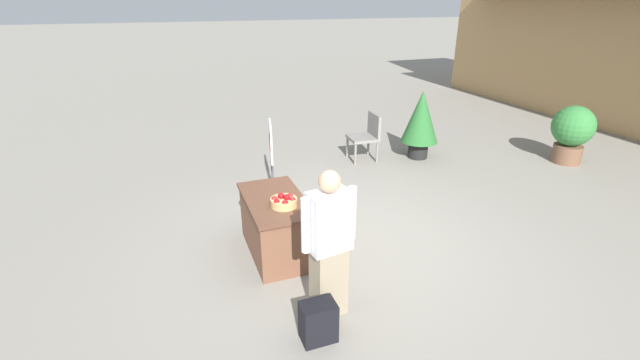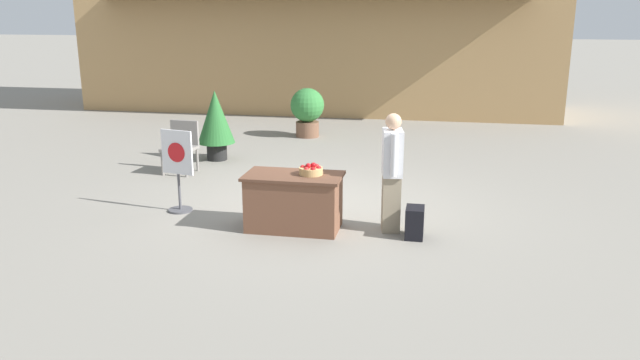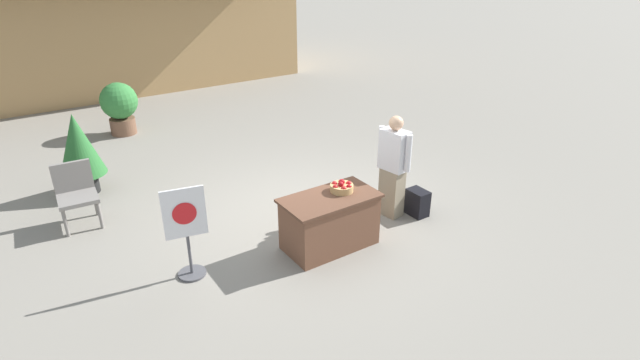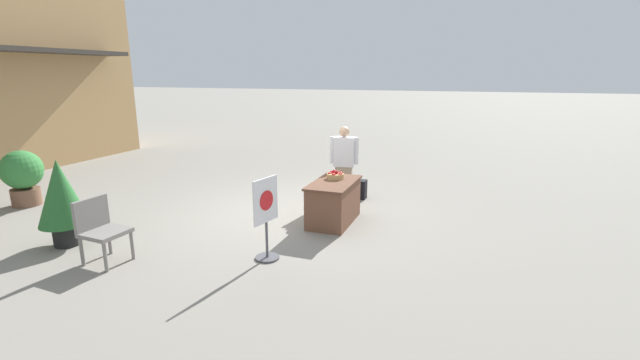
{
  "view_description": "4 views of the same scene",
  "coord_description": "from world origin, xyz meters",
  "px_view_note": "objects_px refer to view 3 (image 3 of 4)",
  "views": [
    {
      "loc": [
        4.57,
        -2.21,
        3.1
      ],
      "look_at": [
        0.14,
        -0.56,
        1.08
      ],
      "focal_mm": 24.0,
      "sensor_mm": 36.0,
      "label": 1
    },
    {
      "loc": [
        1.77,
        -9.03,
        2.95
      ],
      "look_at": [
        0.22,
        -1.1,
        0.73
      ],
      "focal_mm": 35.0,
      "sensor_mm": 36.0,
      "label": 2
    },
    {
      "loc": [
        -3.63,
        -5.96,
        3.88
      ],
      "look_at": [
        -0.04,
        -0.64,
        0.83
      ],
      "focal_mm": 28.0,
      "sensor_mm": 36.0,
      "label": 3
    },
    {
      "loc": [
        -7.33,
        -3.38,
        2.71
      ],
      "look_at": [
        -0.43,
        -0.89,
        0.86
      ],
      "focal_mm": 24.0,
      "sensor_mm": 36.0,
      "label": 4
    }
  ],
  "objects_px": {
    "backpack": "(417,203)",
    "apple_basket": "(342,187)",
    "potted_plant_near_left": "(79,148)",
    "person_visitor": "(393,166)",
    "display_table": "(330,221)",
    "patio_chair": "(76,191)",
    "poster_board": "(187,231)",
    "potted_plant_near_right": "(120,105)"
  },
  "relations": [
    {
      "from": "person_visitor",
      "to": "poster_board",
      "type": "bearing_deg",
      "value": -12.96
    },
    {
      "from": "apple_basket",
      "to": "potted_plant_near_right",
      "type": "distance_m",
      "value": 6.5
    },
    {
      "from": "display_table",
      "to": "apple_basket",
      "type": "distance_m",
      "value": 0.51
    },
    {
      "from": "poster_board",
      "to": "potted_plant_near_right",
      "type": "height_order",
      "value": "poster_board"
    },
    {
      "from": "display_table",
      "to": "apple_basket",
      "type": "relative_size",
      "value": 4.14
    },
    {
      "from": "display_table",
      "to": "potted_plant_near_left",
      "type": "relative_size",
      "value": 0.95
    },
    {
      "from": "poster_board",
      "to": "potted_plant_near_left",
      "type": "relative_size",
      "value": 0.88
    },
    {
      "from": "apple_basket",
      "to": "potted_plant_near_right",
      "type": "relative_size",
      "value": 0.28
    },
    {
      "from": "backpack",
      "to": "poster_board",
      "type": "relative_size",
      "value": 0.34
    },
    {
      "from": "display_table",
      "to": "backpack",
      "type": "relative_size",
      "value": 3.18
    },
    {
      "from": "person_visitor",
      "to": "potted_plant_near_left",
      "type": "height_order",
      "value": "person_visitor"
    },
    {
      "from": "apple_basket",
      "to": "potted_plant_near_right",
      "type": "height_order",
      "value": "potted_plant_near_right"
    },
    {
      "from": "apple_basket",
      "to": "person_visitor",
      "type": "xyz_separation_m",
      "value": [
        1.09,
        0.16,
        -0.01
      ]
    },
    {
      "from": "potted_plant_near_left",
      "to": "apple_basket",
      "type": "bearing_deg",
      "value": -53.46
    },
    {
      "from": "backpack",
      "to": "apple_basket",
      "type": "bearing_deg",
      "value": 176.69
    },
    {
      "from": "patio_chair",
      "to": "potted_plant_near_right",
      "type": "distance_m",
      "value": 4.05
    },
    {
      "from": "display_table",
      "to": "poster_board",
      "type": "bearing_deg",
      "value": 166.98
    },
    {
      "from": "display_table",
      "to": "backpack",
      "type": "distance_m",
      "value": 1.67
    },
    {
      "from": "backpack",
      "to": "potted_plant_near_left",
      "type": "relative_size",
      "value": 0.3
    },
    {
      "from": "potted_plant_near_right",
      "to": "poster_board",
      "type": "bearing_deg",
      "value": -96.56
    },
    {
      "from": "apple_basket",
      "to": "potted_plant_near_left",
      "type": "distance_m",
      "value": 4.57
    },
    {
      "from": "apple_basket",
      "to": "poster_board",
      "type": "relative_size",
      "value": 0.26
    },
    {
      "from": "backpack",
      "to": "potted_plant_near_left",
      "type": "height_order",
      "value": "potted_plant_near_left"
    },
    {
      "from": "apple_basket",
      "to": "patio_chair",
      "type": "relative_size",
      "value": 0.34
    },
    {
      "from": "display_table",
      "to": "person_visitor",
      "type": "bearing_deg",
      "value": 8.9
    },
    {
      "from": "patio_chair",
      "to": "potted_plant_near_left",
      "type": "bearing_deg",
      "value": 168.77
    },
    {
      "from": "apple_basket",
      "to": "display_table",
      "type": "bearing_deg",
      "value": -168.43
    },
    {
      "from": "apple_basket",
      "to": "potted_plant_near_left",
      "type": "xyz_separation_m",
      "value": [
        -2.72,
        3.67,
        -0.02
      ]
    },
    {
      "from": "potted_plant_near_left",
      "to": "patio_chair",
      "type": "bearing_deg",
      "value": -105.29
    },
    {
      "from": "poster_board",
      "to": "potted_plant_near_right",
      "type": "bearing_deg",
      "value": -174.51
    },
    {
      "from": "patio_chair",
      "to": "backpack",
      "type": "bearing_deg",
      "value": 62.74
    },
    {
      "from": "potted_plant_near_left",
      "to": "person_visitor",
      "type": "bearing_deg",
      "value": -42.7
    },
    {
      "from": "apple_basket",
      "to": "person_visitor",
      "type": "distance_m",
      "value": 1.1
    },
    {
      "from": "person_visitor",
      "to": "patio_chair",
      "type": "distance_m",
      "value": 4.78
    },
    {
      "from": "backpack",
      "to": "person_visitor",
      "type": "bearing_deg",
      "value": 144.69
    },
    {
      "from": "potted_plant_near_right",
      "to": "apple_basket",
      "type": "bearing_deg",
      "value": -77.39
    },
    {
      "from": "display_table",
      "to": "potted_plant_near_right",
      "type": "xyz_separation_m",
      "value": [
        -1.19,
        6.39,
        0.27
      ]
    },
    {
      "from": "poster_board",
      "to": "potted_plant_near_right",
      "type": "distance_m",
      "value": 6.0
    },
    {
      "from": "patio_chair",
      "to": "potted_plant_near_right",
      "type": "bearing_deg",
      "value": 160.99
    },
    {
      "from": "patio_chair",
      "to": "potted_plant_near_right",
      "type": "relative_size",
      "value": 0.82
    },
    {
      "from": "apple_basket",
      "to": "patio_chair",
      "type": "height_order",
      "value": "patio_chair"
    },
    {
      "from": "patio_chair",
      "to": "potted_plant_near_right",
      "type": "xyz_separation_m",
      "value": [
        1.59,
        3.73,
        0.12
      ]
    }
  ]
}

